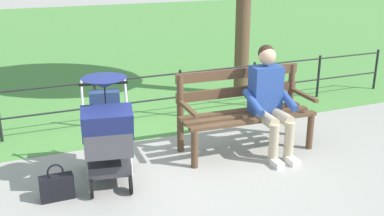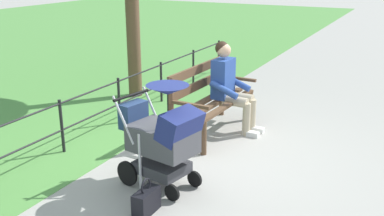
# 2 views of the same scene
# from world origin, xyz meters

# --- Properties ---
(ground_plane) EXTENTS (60.00, 60.00, 0.00)m
(ground_plane) POSITION_xyz_m (0.00, 0.00, 0.00)
(ground_plane) COLOR #9E9B93
(grass_lawn) EXTENTS (40.00, 16.00, 0.01)m
(grass_lawn) POSITION_xyz_m (0.00, -8.80, 0.00)
(grass_lawn) COLOR #518E42
(grass_lawn) RESTS_ON ground
(park_bench) EXTENTS (1.62, 0.67, 0.96)m
(park_bench) POSITION_xyz_m (-0.90, -0.12, 0.53)
(park_bench) COLOR brown
(park_bench) RESTS_ON ground
(person_on_bench) EXTENTS (0.55, 0.74, 1.28)m
(person_on_bench) POSITION_xyz_m (-1.12, 0.11, 0.68)
(person_on_bench) COLOR tan
(person_on_bench) RESTS_ON ground
(stroller) EXTENTS (0.65, 0.95, 1.15)m
(stroller) POSITION_xyz_m (0.81, 0.15, 0.59)
(stroller) COLOR black
(stroller) RESTS_ON ground
(handbag) EXTENTS (0.32, 0.14, 0.37)m
(handbag) POSITION_xyz_m (1.36, 0.28, 0.13)
(handbag) COLOR black
(handbag) RESTS_ON ground
(park_fence) EXTENTS (8.56, 0.04, 0.70)m
(park_fence) POSITION_xyz_m (-0.50, -1.46, 0.42)
(park_fence) COLOR black
(park_fence) RESTS_ON ground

